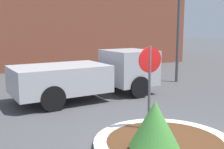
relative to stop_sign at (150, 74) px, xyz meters
name	(u,v)px	position (x,y,z in m)	size (l,w,h in m)	color
ground_plane	(164,146)	(-0.13, -0.91, -1.67)	(120.00, 120.00, 0.00)	#474749
traffic_island	(165,144)	(-0.13, -0.91, -1.60)	(3.50, 3.50, 0.14)	silver
stop_sign	(150,74)	(0.00, 0.00, 0.00)	(0.69, 0.07, 2.41)	#4C4C51
island_shrub	(155,124)	(-0.73, -1.31, -0.87)	(1.12, 1.12, 1.17)	brown
utility_truck	(91,74)	(0.11, 4.47, -0.67)	(6.19, 2.74, 1.92)	#B2B2B7
storefront_building	(84,20)	(4.13, 15.95, 1.88)	(15.92, 6.07, 7.09)	brown
light_pole	(179,17)	(5.62, 5.74, 1.78)	(0.70, 0.30, 5.81)	#4C4C51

